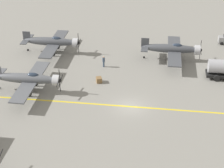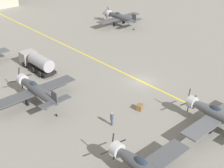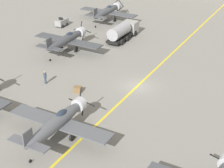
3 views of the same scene
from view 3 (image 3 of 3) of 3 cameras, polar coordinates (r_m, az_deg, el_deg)
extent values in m
plane|color=gray|center=(50.04, 3.89, -0.32)|extent=(400.00, 400.00, 0.00)
cube|color=yellow|center=(50.04, 3.89, -0.32)|extent=(0.30, 160.00, 0.01)
ellipsoid|color=#54565C|center=(38.87, -8.68, -6.01)|extent=(1.50, 9.50, 1.42)
cylinder|color=#B7B7BC|center=(41.89, -5.04, -3.11)|extent=(1.58, 0.90, 1.58)
ellipsoid|color=#232D3D|center=(39.32, -7.74, -4.54)|extent=(0.80, 1.70, 0.76)
cube|color=#54565C|center=(39.55, -7.98, -5.90)|extent=(12.00, 2.10, 0.16)
cube|color=#54565C|center=(36.27, -12.60, -8.86)|extent=(4.40, 1.10, 0.12)
cube|color=#54565C|center=(35.90, -12.71, -8.03)|extent=(0.14, 1.30, 1.60)
sphere|color=black|center=(42.24, -4.66, -2.81)|extent=(0.56, 0.56, 0.56)
cube|color=black|center=(42.74, -5.63, -2.68)|extent=(1.75, 0.06, 0.41)
cube|color=black|center=(42.62, -4.47, -3.86)|extent=(0.41, 0.06, 1.75)
cube|color=black|center=(41.76, -3.67, -2.95)|extent=(1.75, 0.06, 0.41)
cube|color=black|center=(41.88, -4.86, -1.74)|extent=(0.41, 0.06, 1.75)
cylinder|color=black|center=(40.69, -9.64, -6.04)|extent=(0.14, 0.14, 1.26)
cylinder|color=black|center=(41.04, -9.57, -6.78)|extent=(0.22, 0.90, 0.90)
cylinder|color=black|center=(39.14, -6.14, -7.28)|extent=(0.14, 0.14, 1.26)
cylinder|color=black|center=(39.50, -6.09, -8.03)|extent=(0.22, 0.90, 0.90)
cylinder|color=black|center=(37.45, -12.35, -11.40)|extent=(0.12, 0.36, 0.36)
ellipsoid|color=#4A4D52|center=(74.75, -0.89, 10.98)|extent=(1.50, 9.50, 1.42)
cylinder|color=#B7B7BC|center=(78.48, 0.76, 11.79)|extent=(1.58, 0.90, 1.58)
ellipsoid|color=#232D3D|center=(75.54, -0.45, 11.61)|extent=(0.80, 1.70, 0.76)
cube|color=#4A4D52|center=(75.48, -0.59, 10.88)|extent=(12.00, 2.10, 0.16)
cube|color=#4A4D52|center=(71.34, -2.55, 10.27)|extent=(4.40, 1.10, 0.12)
cube|color=#4A4D52|center=(71.16, -2.56, 10.77)|extent=(0.14, 1.30, 1.60)
sphere|color=black|center=(78.91, 0.94, 11.88)|extent=(0.56, 0.56, 0.56)
cube|color=black|center=(79.35, 0.55, 11.49)|extent=(1.29, 0.06, 1.38)
cube|color=black|center=(78.78, 1.36, 11.40)|extent=(1.38, 0.06, 1.29)
cube|color=black|center=(78.47, 1.33, 12.27)|extent=(1.29, 0.06, 1.38)
cube|color=black|center=(79.05, 0.52, 12.35)|extent=(1.38, 0.06, 1.29)
cylinder|color=black|center=(76.38, -1.59, 10.58)|extent=(0.14, 0.14, 1.26)
cylinder|color=black|center=(76.57, -1.58, 10.13)|extent=(0.22, 0.90, 0.90)
cylinder|color=black|center=(74.96, 0.42, 10.26)|extent=(0.14, 0.14, 1.26)
cylinder|color=black|center=(75.15, 0.42, 9.80)|extent=(0.22, 0.90, 0.90)
cylinder|color=black|center=(71.92, -2.54, 8.72)|extent=(0.12, 0.36, 0.36)
cube|color=black|center=(35.53, 15.98, -10.88)|extent=(1.74, 0.06, 0.50)
ellipsoid|color=#43454A|center=(60.34, -7.15, 6.66)|extent=(1.50, 9.50, 1.42)
cylinder|color=#B7B7BC|center=(63.74, -4.81, 7.93)|extent=(1.57, 0.90, 1.58)
ellipsoid|color=#232D3D|center=(61.00, -6.56, 7.50)|extent=(0.80, 1.70, 0.76)
cube|color=#43454A|center=(61.03, -6.72, 6.59)|extent=(12.00, 2.10, 0.16)
cube|color=#43454A|center=(57.27, -9.54, 5.49)|extent=(4.40, 1.10, 0.12)
cube|color=#43454A|center=(57.04, -9.59, 6.10)|extent=(0.14, 1.30, 1.60)
sphere|color=black|center=(64.13, -4.57, 8.06)|extent=(0.56, 0.56, 0.56)
cube|color=black|center=(64.33, -4.40, 7.32)|extent=(0.49, 0.06, 1.74)
cube|color=black|center=(63.63, -3.92, 8.10)|extent=(1.74, 0.06, 0.49)
cube|color=black|center=(63.95, -4.73, 8.81)|extent=(0.49, 0.06, 1.74)
cube|color=black|center=(64.65, -5.20, 8.03)|extent=(1.74, 0.06, 0.49)
cylinder|color=black|center=(62.09, -7.82, 6.27)|extent=(0.14, 0.14, 1.26)
cylinder|color=black|center=(62.32, -7.79, 5.73)|extent=(0.22, 0.90, 0.90)
cylinder|color=black|center=(60.44, -5.51, 5.80)|extent=(0.14, 0.14, 1.26)
cylinder|color=black|center=(60.68, -5.49, 5.25)|extent=(0.22, 0.90, 0.90)
cylinder|color=black|center=(58.01, -9.42, 3.62)|extent=(0.12, 0.36, 0.36)
cube|color=black|center=(65.80, 1.63, 7.33)|extent=(2.25, 8.00, 0.40)
cube|color=#999993|center=(68.02, 2.81, 8.71)|extent=(2.50, 2.08, 2.00)
cylinder|color=#9E9EA3|center=(64.26, 1.10, 8.07)|extent=(2.10, 4.96, 2.10)
cylinder|color=black|center=(68.43, 1.71, 8.03)|extent=(0.30, 1.00, 1.00)
cylinder|color=black|center=(67.43, 3.52, 7.69)|extent=(0.30, 1.00, 1.00)
cylinder|color=black|center=(66.03, 0.55, 7.30)|extent=(0.30, 1.00, 1.00)
cylinder|color=black|center=(65.00, 2.40, 6.94)|extent=(0.30, 1.00, 1.00)
cylinder|color=black|center=(64.33, -0.34, 6.74)|extent=(0.30, 1.00, 1.00)
cylinder|color=black|center=(63.27, 1.54, 6.37)|extent=(0.30, 1.00, 1.00)
cube|color=gray|center=(73.03, -7.67, 9.32)|extent=(1.40, 2.60, 1.10)
cube|color=black|center=(72.60, -7.83, 9.84)|extent=(0.70, 0.36, 0.44)
cylinder|color=black|center=(74.12, -7.75, 9.17)|extent=(0.20, 0.60, 0.60)
cylinder|color=black|center=(73.34, -6.88, 9.03)|extent=(0.20, 0.60, 0.60)
cylinder|color=black|center=(73.04, -8.42, 8.85)|extent=(0.20, 0.60, 0.60)
cylinder|color=black|center=(72.25, -7.54, 8.70)|extent=(0.20, 0.60, 0.60)
cylinder|color=#334256|center=(51.19, -10.11, 0.51)|extent=(0.27, 0.27, 0.87)
cylinder|color=#334256|center=(50.84, -10.18, 1.31)|extent=(0.40, 0.40, 0.72)
sphere|color=tan|center=(50.63, -10.23, 1.79)|extent=(0.24, 0.24, 0.24)
cube|color=brown|center=(48.48, -5.28, -0.83)|extent=(1.15, 1.05, 0.78)
camera|label=1|loc=(49.49, 62.44, 18.58)|focal=60.00mm
camera|label=2|loc=(52.17, -51.57, 17.68)|focal=50.00mm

